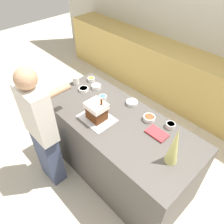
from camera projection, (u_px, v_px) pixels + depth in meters
The scene contains 17 objects.
ground_plane at pixel (116, 170), 2.97m from camera, with size 12.00×12.00×0.00m, color beige.
wall_back at pixel (223, 32), 3.24m from camera, with size 8.00×0.05×2.60m.
back_cabinet_block at pixel (197, 87), 3.62m from camera, with size 6.00×0.60×0.96m.
kitchen_island at pixel (117, 148), 2.66m from camera, with size 1.89×0.83×0.94m.
baking_tray at pixel (97, 118), 2.36m from camera, with size 0.38×0.29×0.01m.
gingerbread_house at pixel (97, 111), 2.29m from camera, with size 0.21×0.18×0.27m.
decorative_tree at pixel (174, 146), 1.82m from camera, with size 0.11×0.11×0.40m.
candy_bowl_front_corner at pixel (103, 97), 2.60m from camera, with size 0.09×0.09×0.05m.
candy_bowl_center_rear at pixel (96, 86), 2.78m from camera, with size 0.12×0.12×0.04m.
candy_bowl_behind_tray at pixel (170, 125), 2.25m from camera, with size 0.10×0.10×0.05m.
candy_bowl_near_tray_right at pixel (132, 102), 2.54m from camera, with size 0.14×0.14×0.04m.
candy_bowl_far_left at pixel (91, 79), 2.90m from camera, with size 0.09×0.09×0.04m.
candy_bowl_beside_tree at pixel (84, 89), 2.74m from camera, with size 0.12×0.12×0.04m.
candy_bowl_far_right at pixel (149, 118), 2.33m from camera, with size 0.13×0.13×0.05m.
cookbook at pixel (157, 133), 2.18m from camera, with size 0.21×0.13×0.02m.
mug at pixel (76, 80), 2.83m from camera, with size 0.08×0.08×0.10m.
person at pixel (42, 131), 2.38m from camera, with size 0.42×0.53×1.61m.
Camera 1 is at (1.20, -1.21, 2.56)m, focal length 35.00 mm.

